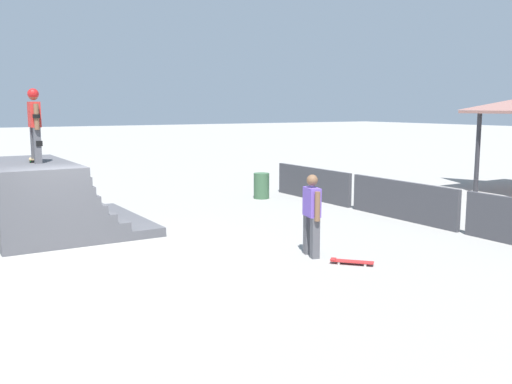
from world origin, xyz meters
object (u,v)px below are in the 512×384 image
at_px(skater_on_deck, 35,120).
at_px(skateboard_on_deck, 34,159).
at_px(trash_bin, 261,186).
at_px(bystander_walking, 312,211).
at_px(skateboard_on_ground, 351,261).

relative_size(skater_on_deck, skateboard_on_deck, 2.18).
distance_m(skater_on_deck, trash_bin, 8.00).
xyz_separation_m(skater_on_deck, bystander_walking, (4.92, 4.34, -1.79)).
distance_m(skater_on_deck, bystander_walking, 6.80).
relative_size(skater_on_deck, skateboard_on_ground, 2.30).
bearing_deg(skater_on_deck, trash_bin, 105.42).
xyz_separation_m(skateboard_on_deck, bystander_walking, (5.25, 4.36, -0.86)).
bearing_deg(trash_bin, skateboard_on_ground, -19.81).
bearing_deg(skateboard_on_deck, bystander_walking, 50.14).
relative_size(skater_on_deck, trash_bin, 2.02).
distance_m(skater_on_deck, skateboard_on_deck, 0.99).
bearing_deg(bystander_walking, skateboard_on_deck, 53.55).
distance_m(skateboard_on_ground, trash_bin, 8.25).
xyz_separation_m(skateboard_on_deck, skateboard_on_ground, (6.16, 4.63, -1.73)).
distance_m(bystander_walking, skateboard_on_ground, 1.29).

